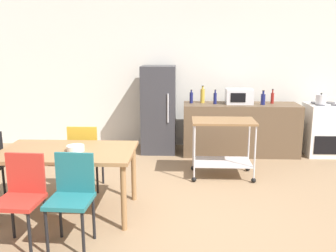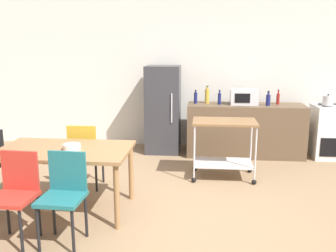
{
  "view_description": "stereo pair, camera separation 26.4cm",
  "coord_description": "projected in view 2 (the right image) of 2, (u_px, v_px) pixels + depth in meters",
  "views": [
    {
      "loc": [
        -0.11,
        -3.84,
        1.9
      ],
      "look_at": [
        -0.32,
        1.2,
        0.8
      ],
      "focal_mm": 39.69,
      "sensor_mm": 36.0,
      "label": 1
    },
    {
      "loc": [
        0.15,
        -3.82,
        1.9
      ],
      "look_at": [
        -0.32,
        1.2,
        0.8
      ],
      "focal_mm": 39.69,
      "sensor_mm": 36.0,
      "label": 2
    }
  ],
  "objects": [
    {
      "name": "ground_plane",
      "position": [
        186.0,
        219.0,
        4.14
      ],
      "size": [
        12.0,
        12.0,
        0.0
      ],
      "primitive_type": "plane",
      "color": "#8C7051"
    },
    {
      "name": "back_wall",
      "position": [
        195.0,
        70.0,
        6.94
      ],
      "size": [
        8.4,
        0.12,
        2.9
      ],
      "primitive_type": "cube",
      "color": "silver",
      "rests_on": "ground_plane"
    },
    {
      "name": "kitchen_counter",
      "position": [
        245.0,
        130.0,
        6.49
      ],
      "size": [
        2.0,
        0.64,
        0.9
      ],
      "primitive_type": "cube",
      "color": "brown",
      "rests_on": "ground_plane"
    },
    {
      "name": "dining_table",
      "position": [
        64.0,
        155.0,
        4.23
      ],
      "size": [
        1.5,
        0.9,
        0.75
      ],
      "color": "olive",
      "rests_on": "ground_plane"
    },
    {
      "name": "chair_mustard",
      "position": [
        85.0,
        151.0,
        4.94
      ],
      "size": [
        0.4,
        0.4,
        0.89
      ],
      "rotation": [
        0.0,
        0.0,
        3.14
      ],
      "color": "gold",
      "rests_on": "ground_plane"
    },
    {
      "name": "chair_red",
      "position": [
        15.0,
        191.0,
        3.59
      ],
      "size": [
        0.42,
        0.42,
        0.89
      ],
      "rotation": [
        0.0,
        0.0,
        -0.06
      ],
      "color": "#B72D23",
      "rests_on": "ground_plane"
    },
    {
      "name": "chair_teal",
      "position": [
        64.0,
        192.0,
        3.58
      ],
      "size": [
        0.42,
        0.42,
        0.89
      ],
      "rotation": [
        0.0,
        0.0,
        -0.04
      ],
      "color": "#1E666B",
      "rests_on": "ground_plane"
    },
    {
      "name": "stove_oven",
      "position": [
        330.0,
        131.0,
        6.37
      ],
      "size": [
        0.6,
        0.61,
        0.92
      ],
      "color": "white",
      "rests_on": "ground_plane"
    },
    {
      "name": "refrigerator",
      "position": [
        163.0,
        109.0,
        6.65
      ],
      "size": [
        0.6,
        0.63,
        1.55
      ],
      "color": "#333338",
      "rests_on": "ground_plane"
    },
    {
      "name": "kitchen_cart",
      "position": [
        224.0,
        139.0,
        5.34
      ],
      "size": [
        0.91,
        0.57,
        0.85
      ],
      "color": "brown",
      "rests_on": "ground_plane"
    },
    {
      "name": "bottle_sparkling_water",
      "position": [
        196.0,
        98.0,
        6.5
      ],
      "size": [
        0.06,
        0.06,
        0.24
      ],
      "color": "navy",
      "rests_on": "kitchen_counter"
    },
    {
      "name": "bottle_vinegar",
      "position": [
        207.0,
        96.0,
        6.52
      ],
      "size": [
        0.08,
        0.08,
        0.3
      ],
      "color": "gold",
      "rests_on": "kitchen_counter"
    },
    {
      "name": "bottle_soda",
      "position": [
        219.0,
        98.0,
        6.39
      ],
      "size": [
        0.06,
        0.06,
        0.25
      ],
      "color": "navy",
      "rests_on": "kitchen_counter"
    },
    {
      "name": "microwave",
      "position": [
        244.0,
        97.0,
        6.39
      ],
      "size": [
        0.46,
        0.35,
        0.26
      ],
      "color": "silver",
      "rests_on": "kitchen_counter"
    },
    {
      "name": "bottle_olive_oil",
      "position": [
        268.0,
        100.0,
        6.27
      ],
      "size": [
        0.08,
        0.08,
        0.25
      ],
      "color": "navy",
      "rests_on": "kitchen_counter"
    },
    {
      "name": "bottle_hot_sauce",
      "position": [
        278.0,
        98.0,
        6.4
      ],
      "size": [
        0.06,
        0.06,
        0.25
      ],
      "color": "maroon",
      "rests_on": "kitchen_counter"
    },
    {
      "name": "fruit_bowl",
      "position": [
        72.0,
        147.0,
        4.17
      ],
      "size": [
        0.2,
        0.2,
        0.06
      ],
      "primitive_type": "cylinder",
      "color": "white",
      "rests_on": "dining_table"
    },
    {
      "name": "kettle",
      "position": [
        328.0,
        100.0,
        6.17
      ],
      "size": [
        0.24,
        0.17,
        0.19
      ],
      "color": "silver",
      "rests_on": "stove_oven"
    }
  ]
}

